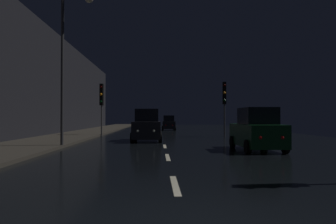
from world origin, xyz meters
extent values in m
cube|color=black|center=(0.00, 24.50, -0.01)|extent=(27.59, 84.00, 0.02)
cube|color=#38332B|center=(-7.59, 24.50, 0.07)|extent=(4.40, 84.00, 0.15)
cube|color=black|center=(-10.19, 21.00, 4.76)|extent=(0.80, 63.00, 9.53)
cube|color=beige|center=(0.00, 3.00, 0.01)|extent=(0.16, 2.20, 0.01)
cube|color=beige|center=(0.00, 8.21, 0.01)|extent=(0.16, 2.20, 0.01)
cube|color=beige|center=(0.00, 13.04, 0.01)|extent=(0.16, 2.20, 0.01)
cylinder|color=#38383A|center=(5.29, 21.92, 1.38)|extent=(0.12, 0.12, 2.76)
cube|color=black|center=(5.29, 21.92, 3.71)|extent=(0.36, 0.39, 1.90)
sphere|color=black|center=(5.26, 21.75, 4.34)|extent=(0.22, 0.22, 0.22)
sphere|color=orange|center=(5.26, 21.75, 3.71)|extent=(0.22, 0.22, 0.22)
sphere|color=black|center=(5.26, 21.75, 3.07)|extent=(0.22, 0.22, 0.22)
cylinder|color=#38383A|center=(-5.29, 23.11, 1.34)|extent=(0.12, 0.12, 2.68)
cube|color=black|center=(-5.29, 23.11, 3.63)|extent=(0.35, 0.38, 1.90)
sphere|color=black|center=(-5.32, 22.94, 4.27)|extent=(0.22, 0.22, 0.22)
sphere|color=orange|center=(-5.32, 22.94, 3.63)|extent=(0.22, 0.22, 0.22)
sphere|color=black|center=(-5.32, 22.94, 3.00)|extent=(0.22, 0.22, 0.22)
cylinder|color=#2D2D30|center=(-5.49, 12.38, 4.08)|extent=(0.16, 0.16, 8.17)
cube|color=black|center=(-1.13, 17.14, 0.79)|extent=(1.83, 4.28, 1.12)
cube|color=black|center=(-1.13, 17.29, 1.78)|extent=(1.56, 2.14, 0.86)
cylinder|color=black|center=(-0.23, 15.64, 0.33)|extent=(0.22, 0.65, 0.65)
cylinder|color=black|center=(-2.03, 15.64, 0.33)|extent=(0.22, 0.65, 0.65)
cylinder|color=black|center=(-0.23, 18.63, 0.33)|extent=(0.22, 0.65, 0.65)
cylinder|color=black|center=(-2.03, 18.63, 0.33)|extent=(0.22, 0.65, 0.65)
sphere|color=white|center=(-0.62, 15.04, 0.79)|extent=(0.18, 0.18, 0.18)
sphere|color=white|center=(-1.63, 15.04, 0.79)|extent=(0.18, 0.18, 0.18)
sphere|color=red|center=(-0.62, 19.23, 0.79)|extent=(0.18, 0.18, 0.18)
sphere|color=red|center=(-1.63, 19.23, 0.79)|extent=(0.18, 0.18, 0.18)
cube|color=black|center=(1.05, 35.79, 0.68)|extent=(1.57, 3.67, 0.96)
cube|color=black|center=(1.05, 35.65, 1.52)|extent=(1.34, 1.83, 0.73)
cylinder|color=black|center=(0.28, 37.07, 0.28)|extent=(0.19, 0.56, 0.56)
cylinder|color=black|center=(1.82, 37.07, 0.28)|extent=(0.19, 0.56, 0.56)
cylinder|color=black|center=(0.28, 34.50, 0.28)|extent=(0.19, 0.56, 0.56)
cylinder|color=black|center=(1.82, 34.50, 0.28)|extent=(0.19, 0.56, 0.56)
sphere|color=slate|center=(0.62, 37.58, 0.68)|extent=(0.16, 0.16, 0.16)
sphere|color=slate|center=(1.48, 37.58, 0.68)|extent=(0.16, 0.16, 0.16)
sphere|color=red|center=(0.62, 33.99, 0.68)|extent=(0.16, 0.16, 0.16)
sphere|color=red|center=(1.48, 33.99, 0.68)|extent=(0.16, 0.16, 0.16)
cube|color=#0F3819|center=(4.49, 10.87, 0.75)|extent=(1.75, 4.08, 1.07)
cube|color=black|center=(4.49, 10.73, 1.69)|extent=(1.49, 2.04, 0.82)
cylinder|color=black|center=(3.64, 12.30, 0.31)|extent=(0.21, 0.62, 0.62)
cylinder|color=black|center=(5.35, 12.30, 0.31)|extent=(0.21, 0.62, 0.62)
cylinder|color=black|center=(3.64, 9.44, 0.31)|extent=(0.21, 0.62, 0.62)
cylinder|color=black|center=(5.35, 9.44, 0.31)|extent=(0.21, 0.62, 0.62)
sphere|color=slate|center=(4.01, 12.87, 0.75)|extent=(0.17, 0.17, 0.17)
sphere|color=slate|center=(4.97, 12.87, 0.75)|extent=(0.17, 0.17, 0.17)
sphere|color=red|center=(4.01, 8.87, 0.75)|extent=(0.17, 0.17, 0.17)
sphere|color=red|center=(4.97, 8.87, 0.75)|extent=(0.17, 0.17, 0.17)
camera|label=1|loc=(-0.43, -4.46, 1.61)|focal=33.46mm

